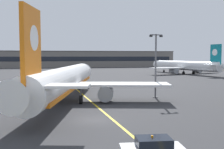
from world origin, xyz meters
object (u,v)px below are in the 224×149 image
object	(u,v)px
apron_lamp_post	(156,64)
safety_cone_by_nose_gear	(63,87)
airliner_foreground	(66,80)
airliner_background	(186,66)

from	to	relation	value
apron_lamp_post	safety_cone_by_nose_gear	world-z (taller)	apron_lamp_post
safety_cone_by_nose_gear	airliner_foreground	bearing A→B (deg)	-90.15
airliner_background	safety_cone_by_nose_gear	world-z (taller)	airliner_background
airliner_background	safety_cone_by_nose_gear	xyz separation A→B (m)	(-48.48, -36.89, -2.94)
airliner_foreground	airliner_background	distance (m)	72.45
airliner_background	airliner_foreground	bearing A→B (deg)	-132.05
apron_lamp_post	airliner_foreground	bearing A→B (deg)	-176.17
airliner_background	apron_lamp_post	size ratio (longest dim) A/B	3.62
airliner_foreground	apron_lamp_post	distance (m)	15.29
apron_lamp_post	safety_cone_by_nose_gear	xyz separation A→B (m)	(-15.04, 15.91, -5.41)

